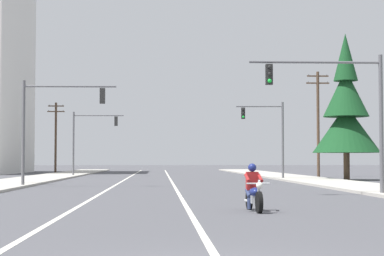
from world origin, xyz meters
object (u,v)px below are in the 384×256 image
at_px(traffic_signal_near_left, 51,116).
at_px(utility_pole_left_far, 56,135).
at_px(conifer_tree_right_verge_far, 346,112).
at_px(motorcycle_with_rider, 254,192).
at_px(utility_pole_right_far, 318,120).
at_px(traffic_signal_near_right, 342,101).
at_px(traffic_signal_mid_left, 88,134).
at_px(traffic_signal_mid_right, 270,129).

height_order(traffic_signal_near_left, utility_pole_left_far, utility_pole_left_far).
distance_m(traffic_signal_near_left, conifer_tree_right_verge_far, 24.31).
relative_size(traffic_signal_near_left, conifer_tree_right_verge_far, 0.54).
relative_size(motorcycle_with_rider, utility_pole_right_far, 0.23).
bearing_deg(motorcycle_with_rider, traffic_signal_near_right, 59.04).
height_order(traffic_signal_mid_left, conifer_tree_right_verge_far, conifer_tree_right_verge_far).
height_order(motorcycle_with_rider, utility_pole_left_far, utility_pole_left_far).
xyz_separation_m(motorcycle_with_rider, conifer_tree_right_verge_far, (11.68, 31.36, 4.68)).
relative_size(motorcycle_with_rider, traffic_signal_mid_left, 0.35).
distance_m(traffic_signal_near_left, utility_pole_left_far, 40.85).
height_order(traffic_signal_mid_right, utility_pole_left_far, utility_pole_left_far).
relative_size(traffic_signal_near_right, utility_pole_right_far, 0.64).
bearing_deg(motorcycle_with_rider, traffic_signal_near_left, 115.88).
relative_size(traffic_signal_near_right, conifer_tree_right_verge_far, 0.54).
relative_size(traffic_signal_near_right, traffic_signal_near_left, 1.00).
height_order(traffic_signal_mid_right, traffic_signal_mid_left, same).
bearing_deg(traffic_signal_near_right, traffic_signal_mid_left, 112.25).
xyz_separation_m(traffic_signal_mid_left, utility_pole_right_far, (21.33, -4.42, 1.08)).
bearing_deg(motorcycle_with_rider, conifer_tree_right_verge_far, 69.57).
distance_m(motorcycle_with_rider, traffic_signal_mid_right, 33.65).
bearing_deg(traffic_signal_near_right, motorcycle_with_rider, -120.96).
distance_m(traffic_signal_near_right, utility_pole_right_far, 32.51).
xyz_separation_m(traffic_signal_near_left, traffic_signal_mid_right, (15.10, 14.02, -0.10)).
bearing_deg(traffic_signal_near_left, utility_pole_right_far, 45.88).
xyz_separation_m(traffic_signal_near_right, conifer_tree_right_verge_far, (6.57, 22.84, 1.11)).
bearing_deg(traffic_signal_near_left, traffic_signal_near_right, -36.06).
relative_size(traffic_signal_mid_right, utility_pole_left_far, 0.75).
relative_size(utility_pole_right_far, utility_pole_left_far, 1.16).
relative_size(motorcycle_with_rider, traffic_signal_near_right, 0.35).
bearing_deg(utility_pole_left_far, utility_pole_right_far, -35.52).
distance_m(traffic_signal_near_right, traffic_signal_near_left, 17.68).
xyz_separation_m(traffic_signal_mid_left, utility_pole_left_far, (-5.29, 14.58, 0.38)).
xyz_separation_m(traffic_signal_near_right, utility_pole_right_far, (6.49, 31.84, 1.02)).
distance_m(motorcycle_with_rider, utility_pole_left_far, 61.35).
bearing_deg(traffic_signal_near_right, conifer_tree_right_verge_far, 73.96).
relative_size(traffic_signal_near_left, utility_pole_left_far, 0.75).
relative_size(motorcycle_with_rider, conifer_tree_right_verge_far, 0.19).
height_order(traffic_signal_near_right, traffic_signal_mid_left, same).
bearing_deg(utility_pole_right_far, traffic_signal_mid_left, 168.30).
bearing_deg(conifer_tree_right_verge_far, traffic_signal_mid_left, 147.93).
distance_m(traffic_signal_near_right, traffic_signal_mid_right, 24.44).
bearing_deg(conifer_tree_right_verge_far, utility_pole_right_far, 90.48).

